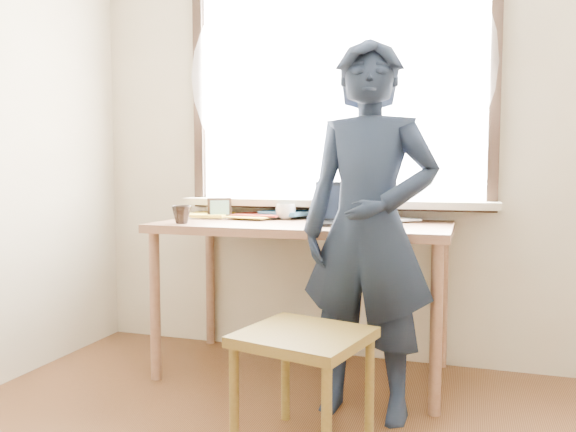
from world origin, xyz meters
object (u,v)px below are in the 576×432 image
(work_chair, at_px, (304,350))
(person, at_px, (369,230))
(laptop, at_px, (345,214))
(desk, at_px, (303,238))
(mug_white, at_px, (286,212))
(mug_dark, at_px, (182,215))

(work_chair, relative_size, person, 0.33)
(laptop, xyz_separation_m, work_chair, (0.00, -0.79, -0.49))
(desk, height_order, mug_white, mug_white)
(mug_dark, bearing_deg, desk, 23.49)
(mug_dark, height_order, person, person)
(work_chair, bearing_deg, desk, 106.38)
(laptop, height_order, work_chair, laptop)
(mug_dark, relative_size, work_chair, 0.18)
(mug_white, distance_m, person, 0.81)
(laptop, height_order, mug_dark, laptop)
(desk, relative_size, person, 0.92)
(laptop, relative_size, person, 0.22)
(mug_dark, bearing_deg, work_chair, -33.75)
(work_chair, bearing_deg, laptop, 90.31)
(desk, bearing_deg, mug_white, 134.80)
(mug_dark, bearing_deg, mug_white, 42.69)
(desk, distance_m, laptop, 0.28)
(laptop, relative_size, mug_white, 3.21)
(laptop, relative_size, mug_dark, 3.57)
(mug_white, relative_size, mug_dark, 1.11)
(mug_white, xyz_separation_m, person, (0.58, -0.56, -0.03))
(mug_dark, xyz_separation_m, person, (1.03, -0.15, -0.04))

